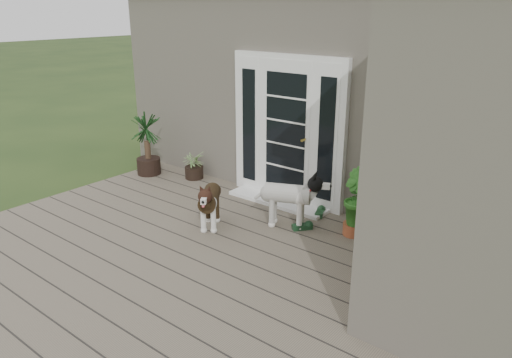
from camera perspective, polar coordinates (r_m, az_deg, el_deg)
The scene contains 15 objects.
deck at distance 5.81m, azimuth -7.67°, elevation -9.70°, with size 6.20×4.60×0.12m, color #6B5B4C.
house_main at distance 8.65m, azimuth 12.81°, elevation 10.27°, with size 7.40×4.00×3.10m, color #665E54.
house_wing at distance 4.81m, azimuth 27.10°, elevation 1.26°, with size 1.60×2.40×3.10m, color #665E54.
door_unit at distance 7.08m, azimuth 3.68°, elevation 5.76°, with size 1.90×0.14×2.15m, color white.
door_step at distance 7.25m, azimuth 2.59°, elevation -2.62°, with size 1.60×0.40×0.05m, color white.
brindle_dog at distance 6.39m, azimuth -5.42°, elevation -3.14°, with size 0.31×0.73×0.61m, color #342412, non-canonical shape.
white_dog at distance 6.39m, azimuth 3.69°, elevation -2.77°, with size 0.35×0.81×0.68m, color white, non-canonical shape.
spider_plant at distance 8.26m, azimuth -7.33°, elevation 1.90°, with size 0.51×0.51×0.55m, color #A4B871, non-canonical shape.
yucca at distance 8.54m, azimuth -12.68°, elevation 4.16°, with size 0.77×0.77×1.12m, color black, non-canonical shape.
herb_a at distance 6.49m, azimuth 12.57°, elevation -3.39°, with size 0.44×0.44×0.56m, color #1C4C15.
herb_b at distance 6.26m, azimuth 11.51°, elevation -3.72°, with size 0.44×0.44×0.65m, color #18551D.
herb_c at distance 6.33m, azimuth 16.04°, elevation -3.99°, with size 0.40×0.40×0.63m, color #28611B.
sapling at distance 5.01m, azimuth 15.37°, elevation -4.10°, with size 0.48×0.48×1.62m, color #164F19, non-canonical shape.
clog_left at distance 6.87m, azimuth 7.54°, elevation -3.88°, with size 0.14×0.30×0.09m, color #173A1D, non-canonical shape.
clog_right at distance 6.43m, azimuth 5.45°, elevation -5.52°, with size 0.14×0.30×0.09m, color #15361D, non-canonical shape.
Camera 1 is at (3.72, -3.04, 2.89)m, focal length 34.05 mm.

